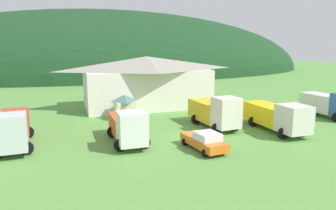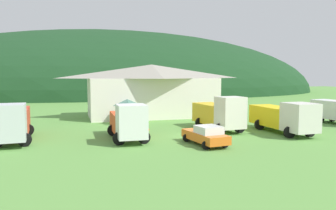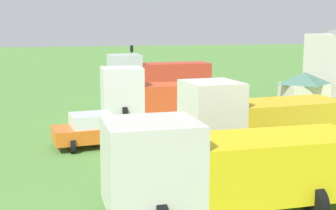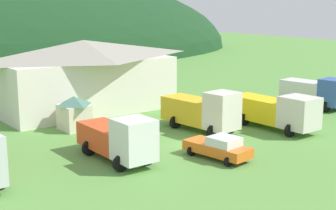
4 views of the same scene
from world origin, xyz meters
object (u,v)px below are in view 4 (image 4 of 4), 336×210
object	(u,v)px
play_shed_cream	(74,112)
heavy_rig_white	(120,138)
heavy_rig_striped	(203,110)
box_truck_blue	(315,92)
depot_building	(84,75)
service_pickup_orange	(219,147)
flatbed_truck_yellow	(277,110)
traffic_cone_near_pickup	(120,140)

from	to	relation	value
play_shed_cream	heavy_rig_white	distance (m)	9.90
heavy_rig_striped	box_truck_blue	distance (m)	15.36
depot_building	heavy_rig_striped	size ratio (longest dim) A/B	2.44
heavy_rig_white	heavy_rig_striped	xyz separation A→B (m)	(10.00, 2.73, 0.14)
play_shed_cream	service_pickup_orange	xyz separation A→B (m)	(4.42, -13.45, -0.68)
heavy_rig_white	service_pickup_orange	xyz separation A→B (m)	(5.89, -3.66, -0.83)
service_pickup_orange	depot_building	bearing A→B (deg)	172.13
flatbed_truck_yellow	box_truck_blue	xyz separation A→B (m)	(9.93, 3.53, 0.04)
depot_building	traffic_cone_near_pickup	xyz separation A→B (m)	(-2.98, -11.42, -3.66)
service_pickup_orange	traffic_cone_near_pickup	size ratio (longest dim) A/B	8.04
traffic_cone_near_pickup	heavy_rig_white	bearing A→B (deg)	-121.47
heavy_rig_white	heavy_rig_striped	distance (m)	10.36
service_pickup_orange	traffic_cone_near_pickup	distance (m)	8.92
flatbed_truck_yellow	box_truck_blue	world-z (taller)	box_truck_blue
flatbed_truck_yellow	service_pickup_orange	bearing A→B (deg)	-74.13
play_shed_cream	heavy_rig_striped	xyz separation A→B (m)	(8.53, -7.06, 0.29)
heavy_rig_striped	traffic_cone_near_pickup	distance (m)	7.60
service_pickup_orange	traffic_cone_near_pickup	xyz separation A→B (m)	(-3.02, 8.35, -0.83)
depot_building	flatbed_truck_yellow	distance (m)	19.40
traffic_cone_near_pickup	flatbed_truck_yellow	bearing A→B (deg)	-23.06
heavy_rig_striped	box_truck_blue	xyz separation A→B (m)	(15.36, 0.16, -0.08)
play_shed_cream	flatbed_truck_yellow	distance (m)	17.43
depot_building	flatbed_truck_yellow	bearing A→B (deg)	-60.26
flatbed_truck_yellow	heavy_rig_striped	bearing A→B (deg)	-123.56
play_shed_cream	heavy_rig_striped	world-z (taller)	heavy_rig_striped
heavy_rig_striped	box_truck_blue	world-z (taller)	heavy_rig_striped
service_pickup_orange	heavy_rig_white	bearing A→B (deg)	-129.81
box_truck_blue	traffic_cone_near_pickup	xyz separation A→B (m)	(-22.48, 1.81, -1.72)
play_shed_cream	heavy_rig_striped	distance (m)	11.07
traffic_cone_near_pickup	depot_building	bearing A→B (deg)	75.39
depot_building	heavy_rig_striped	xyz separation A→B (m)	(4.14, -13.38, -1.87)
play_shed_cream	box_truck_blue	world-z (taller)	box_truck_blue
box_truck_blue	heavy_rig_striped	bearing A→B (deg)	-96.79
box_truck_blue	service_pickup_orange	distance (m)	20.56
box_truck_blue	service_pickup_orange	xyz separation A→B (m)	(-19.47, -6.55, -0.89)
heavy_rig_striped	service_pickup_orange	world-z (taller)	heavy_rig_striped
depot_building	heavy_rig_striped	world-z (taller)	depot_building
play_shed_cream	box_truck_blue	bearing A→B (deg)	-16.11
depot_building	flatbed_truck_yellow	xyz separation A→B (m)	(9.57, -16.76, -1.99)
heavy_rig_white	heavy_rig_striped	size ratio (longest dim) A/B	0.96
heavy_rig_striped	traffic_cone_near_pickup	xyz separation A→B (m)	(-7.12, 1.96, -1.80)
depot_building	heavy_rig_white	distance (m)	17.26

